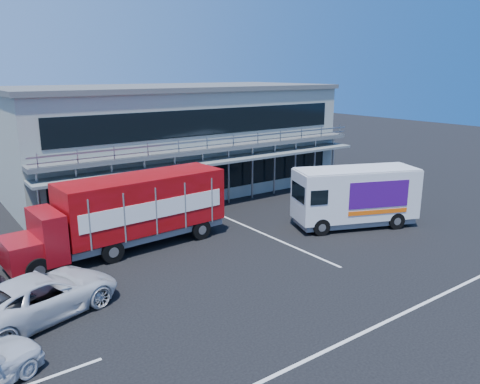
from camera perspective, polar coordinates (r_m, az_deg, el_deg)
ground at (r=20.94m, az=4.39°, el=-8.68°), size 120.00×120.00×0.00m
building at (r=33.70m, az=-8.17°, el=6.55°), size 22.40×12.00×7.30m
red_truck at (r=22.61m, az=-13.28°, el=-2.17°), size 10.37×3.03×3.45m
white_van at (r=26.00m, az=13.86°, el=-0.46°), size 6.95×4.57×3.22m
parked_car_b at (r=17.62m, az=-26.60°, el=-12.54°), size 4.30×2.58×1.34m
parked_car_c at (r=17.78m, az=-23.11°, el=-11.59°), size 5.92×3.98×1.51m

